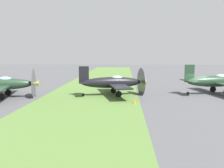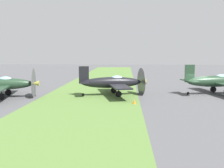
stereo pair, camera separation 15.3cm
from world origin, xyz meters
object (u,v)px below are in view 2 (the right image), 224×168
(airplane_trail, at_px, (1,84))
(runway_marker_cone, at_px, (134,102))
(airplane_wingman, at_px, (113,82))
(airplane_lead, at_px, (217,81))
(supply_crate, at_px, (221,84))

(airplane_trail, xyz_separation_m, runway_marker_cone, (2.83, 14.72, -1.32))
(airplane_wingman, bearing_deg, airplane_lead, 82.99)
(airplane_lead, distance_m, airplane_wingman, 12.64)
(airplane_wingman, bearing_deg, runway_marker_cone, 10.53)
(airplane_lead, height_order, runway_marker_cone, airplane_lead)
(airplane_wingman, bearing_deg, supply_crate, 108.29)
(runway_marker_cone, bearing_deg, supply_crate, 138.38)
(airplane_lead, distance_m, supply_crate, 9.09)
(airplane_wingman, relative_size, airplane_trail, 0.98)
(airplane_lead, distance_m, airplane_trail, 25.21)
(airplane_trail, height_order, supply_crate, airplane_trail)
(airplane_wingman, distance_m, runway_marker_cone, 5.96)
(airplane_lead, xyz_separation_m, runway_marker_cone, (6.75, -10.18, -1.36))
(airplane_trail, relative_size, supply_crate, 11.58)
(supply_crate, bearing_deg, runway_marker_cone, -41.62)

